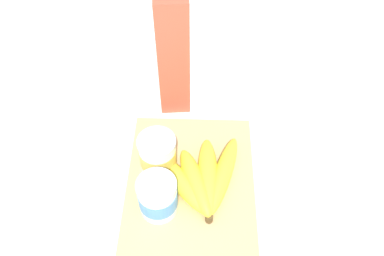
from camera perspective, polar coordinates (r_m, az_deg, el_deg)
ground_plane at (r=0.78m, az=-0.25°, el=-9.37°), size 2.40×2.40×0.00m
cutting_board at (r=0.77m, az=-0.25°, el=-8.97°), size 0.34×0.25×0.02m
cereal_box at (r=0.87m, az=-2.82°, el=13.09°), size 0.19×0.08×0.28m
yogurt_cup_front at (r=0.71m, az=-4.98°, el=-9.87°), size 0.07×0.07×0.08m
yogurt_cup_back at (r=0.75m, az=-4.97°, el=-3.87°), size 0.07×0.07×0.09m
banana_bunch at (r=0.75m, az=1.44°, el=-7.31°), size 0.19×0.19×0.04m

